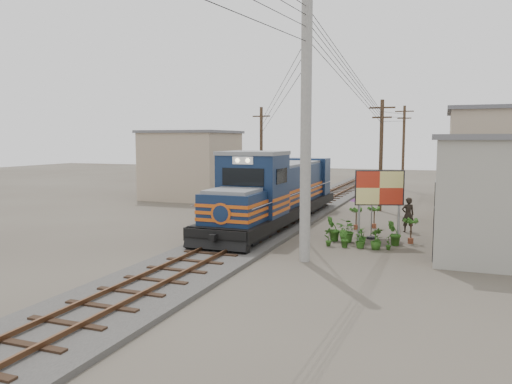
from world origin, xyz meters
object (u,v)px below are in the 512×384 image
at_px(billboard, 379,190).
at_px(locomotive, 277,193).
at_px(vendor, 408,215).
at_px(market_umbrella, 372,196).

bearing_deg(billboard, locomotive, 131.56).
xyz_separation_m(billboard, vendor, (0.99, 3.45, -1.51)).
bearing_deg(vendor, market_umbrella, 33.85).
distance_m(market_umbrella, vendor, 2.97).
bearing_deg(billboard, market_umbrella, 93.69).
distance_m(billboard, market_umbrella, 1.27).
xyz_separation_m(locomotive, vendor, (6.68, 0.19, -0.83)).
xyz_separation_m(locomotive, billboard, (5.69, -3.26, 0.68)).
bearing_deg(locomotive, market_umbrella, -22.29).
distance_m(billboard, vendor, 3.90).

